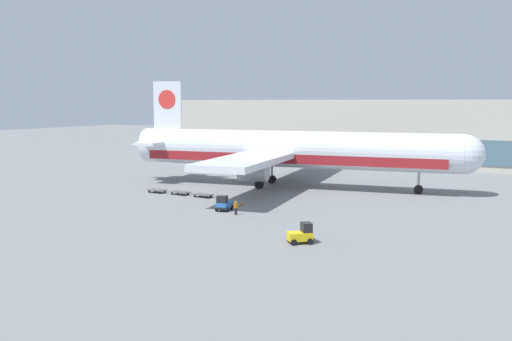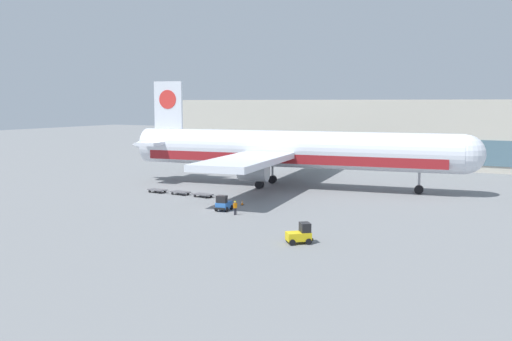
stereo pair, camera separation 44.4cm
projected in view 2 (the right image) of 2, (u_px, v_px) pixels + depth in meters
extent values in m
plane|color=slate|center=(219.00, 211.00, 71.37)|extent=(400.00, 400.00, 0.00)
cube|color=#BCB7A8|center=(356.00, 131.00, 129.78)|extent=(90.00, 18.00, 14.00)
cube|color=slate|center=(342.00, 147.00, 122.22)|extent=(88.20, 0.20, 4.90)
cylinder|color=silver|center=(291.00, 149.00, 90.34)|extent=(52.29, 13.30, 5.80)
cube|color=maroon|center=(291.00, 157.00, 90.49)|extent=(48.16, 12.58, 1.45)
sphere|color=silver|center=(465.00, 154.00, 81.45)|extent=(5.68, 5.68, 5.68)
cone|color=silver|center=(148.00, 145.00, 99.23)|extent=(7.11, 6.38, 5.51)
cube|color=silver|center=(168.00, 105.00, 96.98)|extent=(5.21, 1.19, 8.00)
cylinder|color=red|center=(168.00, 99.00, 96.86)|extent=(3.25, 1.01, 3.20)
cube|color=silver|center=(164.00, 142.00, 98.09)|extent=(5.45, 13.39, 0.50)
cube|color=silver|center=(275.00, 153.00, 91.31)|extent=(14.90, 48.65, 0.90)
cylinder|color=#9EA0A5|center=(254.00, 171.00, 82.14)|extent=(4.56, 3.38, 2.80)
cylinder|color=#9EA0A5|center=(293.00, 158.00, 100.93)|extent=(4.56, 3.38, 2.80)
cylinder|color=#9EA0A5|center=(419.00, 176.00, 84.00)|extent=(0.36, 0.36, 4.00)
cylinder|color=black|center=(419.00, 190.00, 84.24)|extent=(1.42, 1.08, 1.30)
cylinder|color=#9EA0A5|center=(260.00, 172.00, 89.19)|extent=(0.36, 0.36, 4.00)
cylinder|color=black|center=(260.00, 185.00, 89.43)|extent=(1.42, 1.08, 1.30)
cylinder|color=#9EA0A5|center=(272.00, 167.00, 95.16)|extent=(0.36, 0.36, 4.00)
cylinder|color=black|center=(272.00, 179.00, 95.40)|extent=(1.42, 1.08, 1.30)
cube|color=yellow|center=(298.00, 236.00, 54.80)|extent=(2.66, 2.56, 0.80)
cube|color=black|center=(305.00, 227.00, 54.84)|extent=(1.49, 1.53, 0.90)
cube|color=black|center=(311.00, 238.00, 55.09)|extent=(0.94, 1.06, 0.24)
cylinder|color=black|center=(304.00, 238.00, 55.70)|extent=(0.61, 0.57, 0.60)
cylinder|color=black|center=(309.00, 242.00, 54.34)|extent=(0.61, 0.57, 0.60)
cylinder|color=black|center=(288.00, 239.00, 55.36)|extent=(0.61, 0.57, 0.60)
cylinder|color=black|center=(292.00, 243.00, 54.00)|extent=(0.61, 0.57, 0.60)
cube|color=#2D66B7|center=(224.00, 205.00, 71.45)|extent=(1.72, 2.48, 0.80)
cube|color=black|center=(222.00, 199.00, 70.75)|extent=(1.36, 1.07, 0.90)
cube|color=black|center=(220.00, 209.00, 70.34)|extent=(1.27, 0.34, 0.24)
cylinder|color=black|center=(227.00, 210.00, 70.51)|extent=(0.32, 0.63, 0.60)
cylinder|color=black|center=(216.00, 209.00, 70.99)|extent=(0.32, 0.63, 0.60)
cylinder|color=black|center=(232.00, 207.00, 72.01)|extent=(0.32, 0.63, 0.60)
cylinder|color=black|center=(221.00, 207.00, 72.49)|extent=(0.32, 0.63, 0.60)
cube|color=#56565B|center=(157.00, 190.00, 85.54)|extent=(2.93, 1.76, 0.12)
cube|color=#56565B|center=(166.00, 191.00, 84.51)|extent=(0.90, 0.17, 0.08)
cylinder|color=black|center=(165.00, 191.00, 85.55)|extent=(0.37, 0.18, 0.36)
cylinder|color=black|center=(159.00, 193.00, 84.50)|extent=(0.37, 0.18, 0.36)
cylinder|color=black|center=(156.00, 190.00, 86.63)|extent=(0.37, 0.18, 0.36)
cylinder|color=black|center=(150.00, 191.00, 85.59)|extent=(0.37, 0.18, 0.36)
cube|color=#56565B|center=(180.00, 192.00, 83.60)|extent=(2.93, 1.76, 0.12)
cube|color=#56565B|center=(190.00, 193.00, 82.58)|extent=(0.90, 0.17, 0.08)
cylinder|color=black|center=(188.00, 193.00, 83.61)|extent=(0.37, 0.18, 0.36)
cylinder|color=black|center=(182.00, 195.00, 82.56)|extent=(0.37, 0.18, 0.36)
cylinder|color=black|center=(178.00, 192.00, 84.70)|extent=(0.37, 0.18, 0.36)
cylinder|color=black|center=(172.00, 193.00, 83.65)|extent=(0.37, 0.18, 0.36)
cube|color=#56565B|center=(203.00, 194.00, 81.41)|extent=(2.93, 1.76, 0.12)
cube|color=#56565B|center=(213.00, 195.00, 80.38)|extent=(0.90, 0.17, 0.08)
cylinder|color=black|center=(211.00, 196.00, 81.42)|extent=(0.37, 0.18, 0.36)
cylinder|color=black|center=(206.00, 197.00, 80.37)|extent=(0.37, 0.18, 0.36)
cylinder|color=black|center=(201.00, 195.00, 82.50)|extent=(0.37, 0.18, 0.36)
cylinder|color=black|center=(195.00, 196.00, 81.45)|extent=(0.37, 0.18, 0.36)
cylinder|color=black|center=(236.00, 211.00, 68.71)|extent=(0.14, 0.14, 0.83)
cylinder|color=black|center=(235.00, 212.00, 68.59)|extent=(0.14, 0.14, 0.83)
cube|color=orange|center=(235.00, 206.00, 68.56)|extent=(0.35, 0.42, 0.62)
cylinder|color=orange|center=(237.00, 205.00, 68.70)|extent=(0.09, 0.09, 0.56)
cylinder|color=orange|center=(234.00, 206.00, 68.42)|extent=(0.09, 0.09, 0.56)
sphere|color=tan|center=(235.00, 202.00, 68.51)|extent=(0.22, 0.22, 0.22)
sphere|color=yellow|center=(235.00, 202.00, 68.50)|extent=(0.21, 0.21, 0.21)
cube|color=black|center=(242.00, 205.00, 75.26)|extent=(0.40, 0.40, 0.04)
cone|color=orange|center=(242.00, 202.00, 75.22)|extent=(0.32, 0.32, 0.67)
cylinder|color=white|center=(242.00, 202.00, 75.21)|extent=(0.19, 0.19, 0.09)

